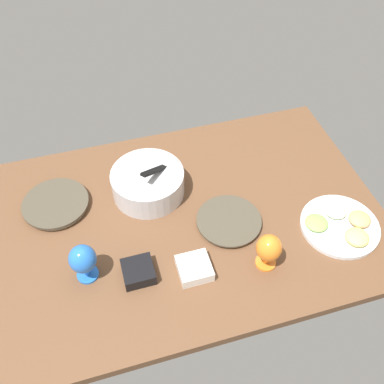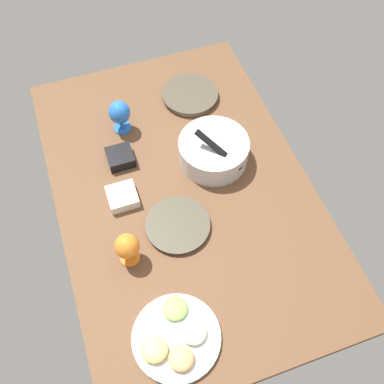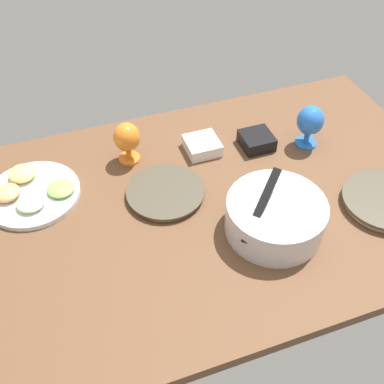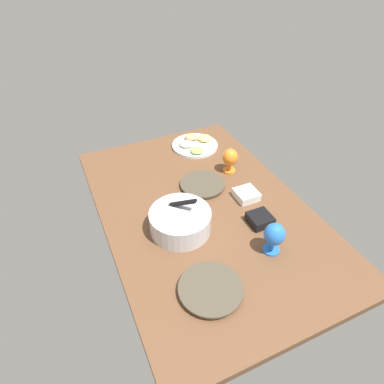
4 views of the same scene
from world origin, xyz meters
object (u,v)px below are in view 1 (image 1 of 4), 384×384
at_px(dinner_plate_right, 229,221).
at_px(hurricane_glass_blue, 83,260).
at_px(hurricane_glass_orange, 269,249).
at_px(square_bowl_white, 194,268).
at_px(fruit_platter, 341,225).
at_px(mixing_bowl, 148,182).
at_px(square_bowl_black, 138,271).
at_px(dinner_plate_left, 56,204).

height_order(dinner_plate_right, hurricane_glass_blue, hurricane_glass_blue).
bearing_deg(hurricane_glass_orange, square_bowl_white, 171.41).
distance_m(dinner_plate_right, fruit_platter, 0.44).
relative_size(mixing_bowl, square_bowl_black, 2.69).
bearing_deg(square_bowl_white, fruit_platter, 2.82).
relative_size(square_bowl_black, square_bowl_white, 0.95).
height_order(dinner_plate_left, dinner_plate_right, dinner_plate_left).
bearing_deg(hurricane_glass_orange, dinner_plate_left, 145.73).
xyz_separation_m(hurricane_glass_blue, square_bowl_white, (0.37, -0.09, -0.08)).
height_order(fruit_platter, square_bowl_black, fruit_platter).
bearing_deg(dinner_plate_left, dinner_plate_right, -23.05).
bearing_deg(square_bowl_black, hurricane_glass_orange, -9.98).
relative_size(fruit_platter, hurricane_glass_orange, 2.00).
height_order(dinner_plate_left, mixing_bowl, mixing_bowl).
xyz_separation_m(dinner_plate_left, square_bowl_black, (0.26, -0.41, 0.01)).
bearing_deg(hurricane_glass_orange, hurricane_glass_blue, 168.18).
bearing_deg(dinner_plate_right, dinner_plate_left, 156.95).
distance_m(dinner_plate_left, square_bowl_white, 0.64).
xyz_separation_m(mixing_bowl, fruit_platter, (0.68, -0.39, -0.04)).
distance_m(mixing_bowl, square_bowl_white, 0.43).
bearing_deg(hurricane_glass_blue, hurricane_glass_orange, -11.82).
bearing_deg(dinner_plate_right, hurricane_glass_blue, -171.96).
xyz_separation_m(dinner_plate_left, mixing_bowl, (0.38, -0.03, 0.05)).
bearing_deg(fruit_platter, dinner_plate_left, 158.48).
relative_size(mixing_bowl, hurricane_glass_blue, 1.85).
xyz_separation_m(mixing_bowl, hurricane_glass_orange, (0.34, -0.46, 0.03)).
xyz_separation_m(dinner_plate_right, square_bowl_black, (-0.39, -0.13, 0.02)).
height_order(mixing_bowl, square_bowl_white, mixing_bowl).
bearing_deg(fruit_platter, hurricane_glass_orange, -168.66).
bearing_deg(dinner_plate_right, square_bowl_white, -138.12).
bearing_deg(mixing_bowl, hurricane_glass_blue, -132.09).
distance_m(dinner_plate_right, hurricane_glass_blue, 0.58).
bearing_deg(dinner_plate_left, hurricane_glass_orange, -34.27).
distance_m(hurricane_glass_blue, square_bowl_black, 0.20).
bearing_deg(hurricane_glass_blue, square_bowl_black, -16.48).
xyz_separation_m(dinner_plate_right, hurricane_glass_orange, (0.07, -0.21, 0.08)).
xyz_separation_m(fruit_platter, hurricane_glass_orange, (-0.35, -0.07, 0.08)).
relative_size(dinner_plate_right, hurricane_glass_blue, 1.59).
distance_m(hurricane_glass_orange, hurricane_glass_blue, 0.65).
xyz_separation_m(hurricane_glass_orange, square_bowl_black, (-0.46, 0.08, -0.07)).
bearing_deg(square_bowl_black, square_bowl_white, -11.80).
xyz_separation_m(hurricane_glass_orange, hurricane_glass_blue, (-0.63, 0.13, 0.01)).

